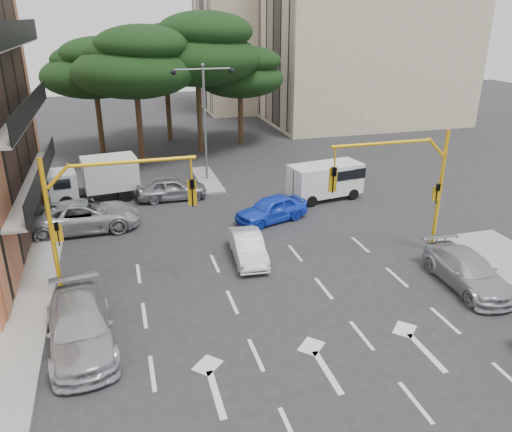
{
  "coord_description": "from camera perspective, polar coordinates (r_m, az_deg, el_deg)",
  "views": [
    {
      "loc": [
        -5.85,
        -17.01,
        10.82
      ],
      "look_at": [
        0.4,
        4.88,
        1.6
      ],
      "focal_mm": 35.0,
      "sensor_mm": 36.0,
      "label": 1
    }
  ],
  "objects": [
    {
      "name": "van_white",
      "position": [
        31.59,
        7.9,
        3.97
      ],
      "size": [
        4.78,
        2.71,
        2.26
      ],
      "primitive_type": null,
      "rotation": [
        0.0,
        0.0,
        -1.42
      ],
      "color": "silver",
      "rests_on": "ground"
    },
    {
      "name": "signal_mast_left",
      "position": [
        20.25,
        -17.64,
        0.94
      ],
      "size": [
        5.79,
        0.37,
        6.0
      ],
      "color": "yellow",
      "rests_on": "ground"
    },
    {
      "name": "pine_right",
      "position": [
        44.56,
        -1.74,
        16.11
      ],
      "size": [
        7.49,
        7.49,
        8.37
      ],
      "color": "#382616",
      "rests_on": "ground"
    },
    {
      "name": "pine_back",
      "position": [
        46.33,
        -10.3,
        17.74
      ],
      "size": [
        9.15,
        9.15,
        10.23
      ],
      "color": "#382616",
      "rests_on": "ground"
    },
    {
      "name": "median_strip",
      "position": [
        35.2,
        -5.61,
        4.17
      ],
      "size": [
        1.4,
        6.0,
        0.15
      ],
      "primitive_type": "cube",
      "color": "gray",
      "rests_on": "ground"
    },
    {
      "name": "box_truck_a",
      "position": [
        32.46,
        -17.98,
        3.94
      ],
      "size": [
        5.64,
        2.98,
        2.65
      ],
      "primitive_type": null,
      "rotation": [
        0.0,
        0.0,
        1.71
      ],
      "color": "silver",
      "rests_on": "ground"
    },
    {
      "name": "car_white_hatch",
      "position": [
        23.54,
        -0.93,
        -3.58
      ],
      "size": [
        1.65,
        3.96,
        1.27
      ],
      "primitive_type": "imported",
      "rotation": [
        0.0,
        0.0,
        -0.08
      ],
      "color": "silver",
      "rests_on": "ground"
    },
    {
      "name": "car_silver_cross_b",
      "position": [
        31.67,
        -9.62,
        3.16
      ],
      "size": [
        4.34,
        1.8,
        1.47
      ],
      "primitive_type": "imported",
      "rotation": [
        0.0,
        0.0,
        1.56
      ],
      "color": "gray",
      "rests_on": "ground"
    },
    {
      "name": "car_silver_parked",
      "position": [
        23.12,
        23.05,
        -5.81
      ],
      "size": [
        2.26,
        4.97,
        1.41
      ],
      "primitive_type": "imported",
      "rotation": [
        0.0,
        0.0,
        -0.06
      ],
      "color": "#A1A5A9",
      "rests_on": "ground"
    },
    {
      "name": "car_blue_compact",
      "position": [
        27.89,
        1.78,
        0.81
      ],
      "size": [
        4.55,
        2.94,
        1.44
      ],
      "primitive_type": "imported",
      "rotation": [
        0.0,
        0.0,
        -1.25
      ],
      "color": "blue",
      "rests_on": "ground"
    },
    {
      "name": "car_silver_wagon",
      "position": [
        18.69,
        -19.43,
        -11.89
      ],
      "size": [
        2.71,
        5.53,
        1.55
      ],
      "primitive_type": "imported",
      "rotation": [
        0.0,
        0.0,
        0.1
      ],
      "color": "#A5A7AD",
      "rests_on": "ground"
    },
    {
      "name": "apartment_beige_far",
      "position": [
        63.89,
        1.28,
        19.83
      ],
      "size": [
        16.2,
        12.15,
        16.7
      ],
      "color": "#B8AA8A",
      "rests_on": "ground"
    },
    {
      "name": "pine_center",
      "position": [
        41.62,
        -6.69,
        18.43
      ],
      "size": [
        9.98,
        9.98,
        11.16
      ],
      "color": "#382616",
      "rests_on": "ground"
    },
    {
      "name": "car_silver_cross_a",
      "position": [
        28.23,
        -19.0,
        0.03
      ],
      "size": [
        5.91,
        2.83,
        1.63
      ],
      "primitive_type": "imported",
      "rotation": [
        0.0,
        0.0,
        1.59
      ],
      "color": "#AEB1B6",
      "rests_on": "ground"
    },
    {
      "name": "pine_left_near",
      "position": [
        39.14,
        -13.67,
        16.75
      ],
      "size": [
        9.15,
        9.15,
        10.23
      ],
      "color": "#382616",
      "rests_on": "ground"
    },
    {
      "name": "ground",
      "position": [
        20.99,
        2.65,
        -9.01
      ],
      "size": [
        120.0,
        120.0,
        0.0
      ],
      "primitive_type": "plane",
      "color": "#28282B",
      "rests_on": "ground"
    },
    {
      "name": "pine_left_far",
      "position": [
        43.15,
        -18.02,
        15.83
      ],
      "size": [
        8.32,
        8.32,
        9.3
      ],
      "color": "#382616",
      "rests_on": "ground"
    },
    {
      "name": "street_lamp_center",
      "position": [
        33.95,
        -5.95,
        12.79
      ],
      "size": [
        4.16,
        0.36,
        7.77
      ],
      "color": "slate",
      "rests_on": "median_strip"
    },
    {
      "name": "apartment_beige_near",
      "position": [
        55.4,
        12.61,
        20.04
      ],
      "size": [
        20.2,
        12.15,
        18.7
      ],
      "color": "#B8AA8A",
      "rests_on": "ground"
    },
    {
      "name": "signal_mast_right",
      "position": [
        23.85,
        16.99,
        4.17
      ],
      "size": [
        5.79,
        0.37,
        6.0
      ],
      "color": "yellow",
      "rests_on": "ground"
    }
  ]
}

